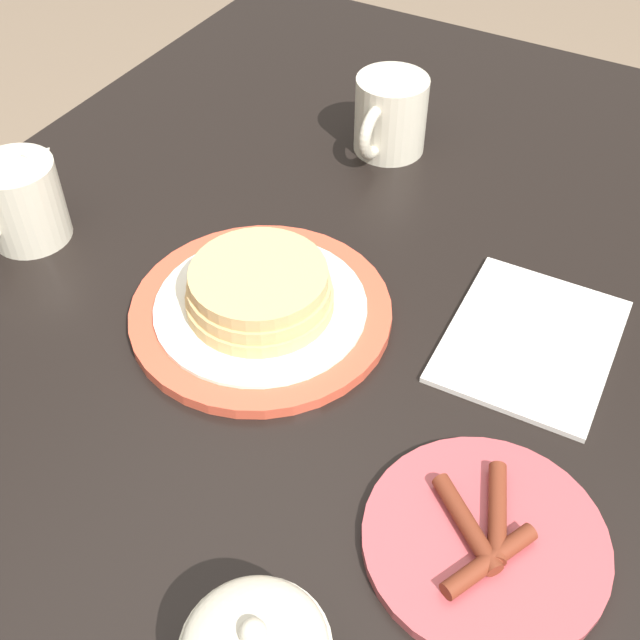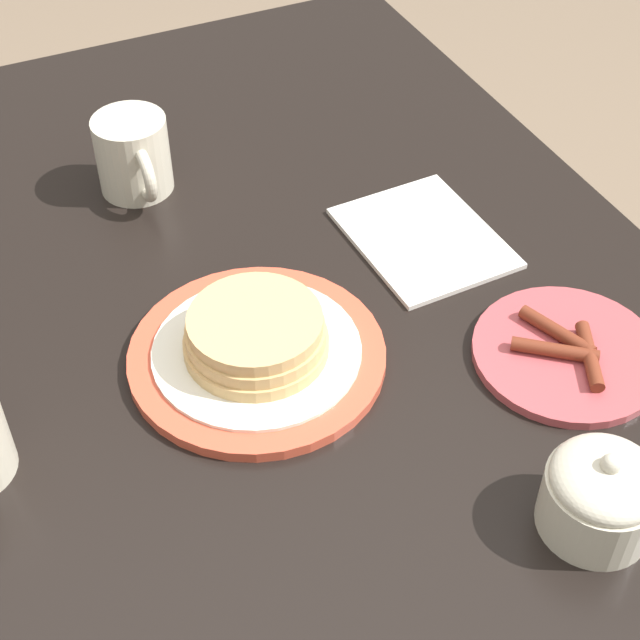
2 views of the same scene
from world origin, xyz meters
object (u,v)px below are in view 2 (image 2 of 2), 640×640
coffee_mug (134,155)px  napkin (424,238)px  side_plate_bacon (567,353)px  pancake_plate (256,345)px  sugar_bowl (601,494)px

coffee_mug → napkin: 0.35m
coffee_mug → side_plate_bacon: bearing=33.8°
side_plate_bacon → napkin: (-0.22, -0.04, -0.00)m
side_plate_bacon → pancake_plate: bearing=-114.1°
pancake_plate → side_plate_bacon: pancake_plate is taller
coffee_mug → sugar_bowl: coffee_mug is taller
coffee_mug → sugar_bowl: (0.61, 0.21, -0.01)m
side_plate_bacon → napkin: bearing=-170.1°
coffee_mug → napkin: bearing=48.9°
side_plate_bacon → sugar_bowl: sugar_bowl is taller
sugar_bowl → napkin: 0.39m
sugar_bowl → napkin: sugar_bowl is taller
pancake_plate → sugar_bowl: size_ratio=2.62×
pancake_plate → sugar_bowl: 0.35m
pancake_plate → sugar_bowl: (0.29, 0.18, 0.02)m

